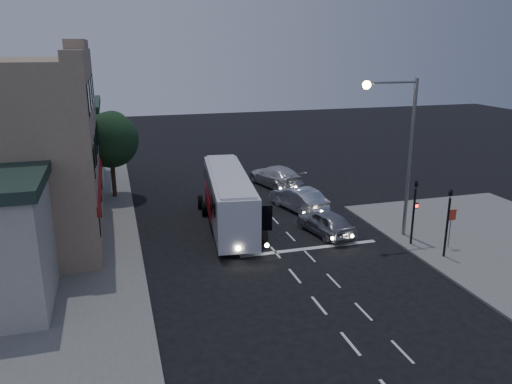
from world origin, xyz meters
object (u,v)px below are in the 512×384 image
object	(u,v)px
tour_bus	(229,197)
car_sedan_b	(276,176)
traffic_signal_side	(448,215)
regulatory_sign	(451,222)
car_sedan_a	(298,199)
streetlight	(401,141)
traffic_signal_main	(415,205)
street_tree	(110,137)
car_suv	(326,222)

from	to	relation	value
tour_bus	car_sedan_b	bearing A→B (deg)	61.07
car_sedan_b	traffic_signal_side	size ratio (longest dim) A/B	1.38
tour_bus	regulatory_sign	world-z (taller)	tour_bus
car_sedan_a	streetlight	distance (m)	8.79
car_sedan_a	traffic_signal_main	world-z (taller)	traffic_signal_main
tour_bus	street_tree	size ratio (longest dim) A/B	1.80
car_suv	car_sedan_b	world-z (taller)	car_sedan_b
regulatory_sign	street_tree	world-z (taller)	street_tree
traffic_signal_main	streetlight	xyz separation A→B (m)	(-0.26, 1.42, 3.31)
car_sedan_b	street_tree	bearing A→B (deg)	-16.23
streetlight	car_suv	bearing A→B (deg)	156.12
car_suv	car_sedan_a	xyz separation A→B (m)	(0.08, 4.75, 0.06)
tour_bus	car_suv	xyz separation A→B (m)	(5.15, -3.18, -1.07)
regulatory_sign	streetlight	world-z (taller)	streetlight
car_sedan_a	traffic_signal_side	bearing A→B (deg)	99.78
tour_bus	street_tree	bearing A→B (deg)	137.22
car_sedan_a	tour_bus	bearing A→B (deg)	1.73
traffic_signal_side	regulatory_sign	world-z (taller)	traffic_signal_side
car_sedan_a	streetlight	bearing A→B (deg)	104.15
traffic_signal_main	car_suv	bearing A→B (deg)	142.01
tour_bus	street_tree	xyz separation A→B (m)	(-6.78, 8.04, 2.69)
car_sedan_a	traffic_signal_side	size ratio (longest dim) A/B	1.18
tour_bus	streetlight	bearing A→B (deg)	-21.57
car_sedan_b	traffic_signal_side	world-z (taller)	traffic_signal_side
traffic_signal_side	street_tree	distance (m)	23.24
traffic_signal_side	street_tree	world-z (taller)	street_tree
car_suv	streetlight	size ratio (longest dim) A/B	0.48
traffic_signal_side	streetlight	bearing A→B (deg)	105.70
traffic_signal_main	traffic_signal_side	world-z (taller)	same
car_sedan_a	traffic_signal_side	distance (m)	10.86
car_suv	car_sedan_b	bearing A→B (deg)	-103.26
regulatory_sign	street_tree	size ratio (longest dim) A/B	0.35
traffic_signal_side	street_tree	bearing A→B (deg)	135.50
car_sedan_b	streetlight	world-z (taller)	streetlight
car_sedan_b	traffic_signal_main	distance (m)	14.47
car_suv	traffic_signal_main	distance (m)	5.19
car_sedan_a	regulatory_sign	size ratio (longest dim) A/B	2.20
street_tree	traffic_signal_main	bearing A→B (deg)	-42.03
tour_bus	streetlight	world-z (taller)	streetlight
car_sedan_b	regulatory_sign	bearing A→B (deg)	93.74
street_tree	regulatory_sign	bearing A→B (deg)	-41.08
car_sedan_b	streetlight	xyz separation A→B (m)	(3.13, -12.55, 4.91)
car_suv	street_tree	world-z (taller)	street_tree
car_sedan_a	streetlight	xyz separation A→B (m)	(3.54, -6.35, 4.94)
car_sedan_b	traffic_signal_main	xyz separation A→B (m)	(3.38, -13.97, 1.60)
street_tree	streetlight	bearing A→B (deg)	-39.51
traffic_signal_main	regulatory_sign	size ratio (longest dim) A/B	1.86
car_suv	streetlight	xyz separation A→B (m)	(3.61, -1.60, 4.99)
car_suv	car_sedan_a	world-z (taller)	car_sedan_a
streetlight	street_tree	xyz separation A→B (m)	(-15.55, 12.82, -1.23)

